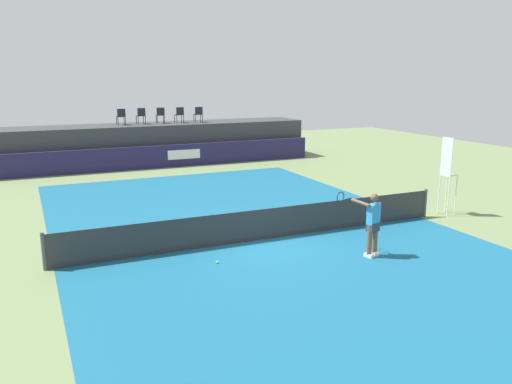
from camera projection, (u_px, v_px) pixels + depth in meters
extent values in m
plane|color=#6B7F51|center=(229.00, 215.00, 18.35)|extent=(48.00, 48.00, 0.00)
cube|color=#16597A|center=(265.00, 239.00, 15.69)|extent=(12.00, 22.00, 0.00)
cube|color=#231E4C|center=(157.00, 157.00, 27.55)|extent=(18.00, 0.20, 1.20)
cube|color=white|center=(184.00, 154.00, 28.03)|extent=(1.80, 0.02, 0.50)
cube|color=#38383D|center=(149.00, 144.00, 29.04)|extent=(18.00, 2.80, 2.20)
cylinder|color=#1E232D|center=(124.00, 120.00, 28.41)|extent=(0.04, 0.04, 0.44)
cylinder|color=#1E232D|center=(117.00, 121.00, 28.24)|extent=(0.04, 0.04, 0.44)
cylinder|color=#1E232D|center=(126.00, 121.00, 28.05)|extent=(0.04, 0.04, 0.44)
cylinder|color=#1E232D|center=(118.00, 121.00, 27.89)|extent=(0.04, 0.04, 0.44)
cube|color=#1E232D|center=(121.00, 117.00, 28.10)|extent=(0.45, 0.45, 0.03)
cube|color=#1E232D|center=(121.00, 113.00, 27.86)|extent=(0.44, 0.03, 0.42)
cylinder|color=#1E232D|center=(143.00, 120.00, 29.00)|extent=(0.04, 0.04, 0.44)
cylinder|color=#1E232D|center=(136.00, 120.00, 28.83)|extent=(0.04, 0.04, 0.44)
cylinder|color=#1E232D|center=(145.00, 120.00, 28.65)|extent=(0.04, 0.04, 0.44)
cylinder|color=#1E232D|center=(138.00, 120.00, 28.47)|extent=(0.04, 0.04, 0.44)
cube|color=#1E232D|center=(141.00, 116.00, 28.69)|extent=(0.46, 0.46, 0.03)
cube|color=#1E232D|center=(141.00, 112.00, 28.46)|extent=(0.44, 0.04, 0.42)
cylinder|color=#1E232D|center=(163.00, 119.00, 29.39)|extent=(0.04, 0.04, 0.44)
cylinder|color=#1E232D|center=(156.00, 119.00, 29.26)|extent=(0.04, 0.04, 0.44)
cylinder|color=#1E232D|center=(165.00, 120.00, 29.02)|extent=(0.04, 0.04, 0.44)
cylinder|color=#1E232D|center=(157.00, 120.00, 28.89)|extent=(0.04, 0.04, 0.44)
cube|color=#1E232D|center=(160.00, 115.00, 29.09)|extent=(0.48, 0.48, 0.03)
cube|color=#1E232D|center=(161.00, 111.00, 28.85)|extent=(0.44, 0.07, 0.42)
cylinder|color=#1E232D|center=(181.00, 118.00, 29.72)|extent=(0.04, 0.04, 0.44)
cylinder|color=#1E232D|center=(175.00, 119.00, 29.54)|extent=(0.04, 0.04, 0.44)
cylinder|color=#1E232D|center=(184.00, 119.00, 29.36)|extent=(0.04, 0.04, 0.44)
cylinder|color=#1E232D|center=(177.00, 119.00, 29.19)|extent=(0.04, 0.04, 0.44)
cube|color=#1E232D|center=(179.00, 115.00, 29.40)|extent=(0.46, 0.46, 0.03)
cube|color=#1E232D|center=(180.00, 111.00, 29.17)|extent=(0.44, 0.04, 0.42)
cylinder|color=#1E232D|center=(201.00, 118.00, 30.01)|extent=(0.04, 0.04, 0.44)
cylinder|color=#1E232D|center=(194.00, 118.00, 29.87)|extent=(0.04, 0.04, 0.44)
cylinder|color=#1E232D|center=(202.00, 119.00, 29.65)|extent=(0.04, 0.04, 0.44)
cylinder|color=#1E232D|center=(196.00, 119.00, 29.50)|extent=(0.04, 0.04, 0.44)
cube|color=#1E232D|center=(198.00, 114.00, 29.71)|extent=(0.46, 0.46, 0.03)
cube|color=#1E232D|center=(199.00, 111.00, 29.47)|extent=(0.44, 0.05, 0.42)
cylinder|color=white|center=(456.00, 195.00, 18.36)|extent=(0.04, 0.04, 1.40)
cylinder|color=white|center=(446.00, 193.00, 18.69)|extent=(0.04, 0.04, 1.40)
cylinder|color=white|center=(449.00, 196.00, 18.15)|extent=(0.04, 0.04, 1.40)
cylinder|color=white|center=(439.00, 194.00, 18.48)|extent=(0.04, 0.04, 1.40)
cube|color=white|center=(449.00, 175.00, 18.26)|extent=(0.50, 0.50, 0.03)
cube|color=white|center=(447.00, 156.00, 18.00)|extent=(0.09, 0.44, 1.33)
cube|color=#2D2D2D|center=(265.00, 224.00, 15.58)|extent=(12.40, 0.02, 0.95)
cylinder|color=#4C4C51|center=(44.00, 252.00, 13.09)|extent=(0.10, 0.10, 1.00)
cylinder|color=#4C4C51|center=(425.00, 203.00, 18.07)|extent=(0.10, 0.10, 1.00)
cube|color=white|center=(374.00, 253.00, 14.29)|extent=(0.18, 0.28, 0.10)
cylinder|color=brown|center=(375.00, 238.00, 14.19)|extent=(0.14, 0.14, 0.82)
cube|color=white|center=(369.00, 255.00, 14.14)|extent=(0.18, 0.28, 0.10)
cylinder|color=brown|center=(370.00, 239.00, 14.04)|extent=(0.14, 0.14, 0.82)
cube|color=#333338|center=(373.00, 227.00, 14.04)|extent=(0.39, 0.30, 0.24)
cube|color=#338CCC|center=(374.00, 214.00, 13.96)|extent=(0.40, 0.29, 0.56)
sphere|color=brown|center=(374.00, 197.00, 13.86)|extent=(0.22, 0.22, 0.22)
cylinder|color=brown|center=(379.00, 213.00, 14.11)|extent=(0.09, 0.09, 0.60)
cylinder|color=brown|center=(360.00, 203.00, 13.94)|extent=(0.25, 0.61, 0.14)
cylinder|color=black|center=(348.00, 199.00, 14.26)|extent=(0.30, 0.11, 0.03)
torus|color=black|center=(341.00, 197.00, 14.47)|extent=(0.30, 0.10, 0.30)
sphere|color=#D8EA33|center=(217.00, 262.00, 13.66)|extent=(0.07, 0.07, 0.07)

